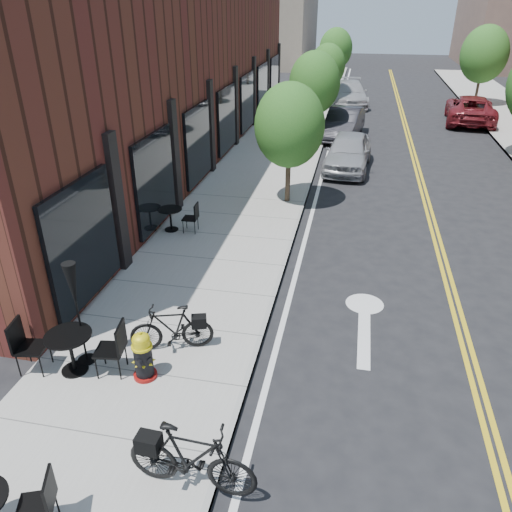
# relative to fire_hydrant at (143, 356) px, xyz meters

# --- Properties ---
(ground) EXTENTS (120.00, 120.00, 0.00)m
(ground) POSITION_rel_fire_hydrant_xyz_m (1.84, 0.09, -0.58)
(ground) COLOR black
(ground) RESTS_ON ground
(sidewalk_near) EXTENTS (4.00, 70.00, 0.12)m
(sidewalk_near) POSITION_rel_fire_hydrant_xyz_m (-0.16, 10.09, -0.52)
(sidewalk_near) COLOR #9E9B93
(sidewalk_near) RESTS_ON ground
(building_near) EXTENTS (5.00, 28.00, 7.00)m
(building_near) POSITION_rel_fire_hydrant_xyz_m (-4.66, 14.09, 2.92)
(building_near) COLOR #4C2518
(building_near) RESTS_ON ground
(bg_building_left) EXTENTS (8.00, 14.00, 10.00)m
(bg_building_left) POSITION_rel_fire_hydrant_xyz_m (-6.16, 48.09, 4.42)
(bg_building_left) COLOR #726656
(bg_building_left) RESTS_ON ground
(tree_near_a) EXTENTS (2.20, 2.20, 3.81)m
(tree_near_a) POSITION_rel_fire_hydrant_xyz_m (1.24, 9.09, 2.03)
(tree_near_a) COLOR #382B1E
(tree_near_a) RESTS_ON sidewalk_near
(tree_near_b) EXTENTS (2.30, 2.30, 3.98)m
(tree_near_b) POSITION_rel_fire_hydrant_xyz_m (1.24, 17.09, 2.14)
(tree_near_b) COLOR #382B1E
(tree_near_b) RESTS_ON sidewalk_near
(tree_near_c) EXTENTS (2.10, 2.10, 3.67)m
(tree_near_c) POSITION_rel_fire_hydrant_xyz_m (1.24, 25.09, 1.95)
(tree_near_c) COLOR #382B1E
(tree_near_c) RESTS_ON sidewalk_near
(tree_near_d) EXTENTS (2.40, 2.40, 4.11)m
(tree_near_d) POSITION_rel_fire_hydrant_xyz_m (1.24, 33.09, 2.21)
(tree_near_d) COLOR #382B1E
(tree_near_d) RESTS_ON sidewalk_near
(tree_far_c) EXTENTS (2.80, 2.80, 4.62)m
(tree_far_c) POSITION_rel_fire_hydrant_xyz_m (10.44, 28.09, 2.48)
(tree_far_c) COLOR #382B1E
(tree_far_c) RESTS_ON sidewalk_far
(fire_hydrant) EXTENTS (0.55, 0.55, 0.96)m
(fire_hydrant) POSITION_rel_fire_hydrant_xyz_m (0.00, 0.00, 0.00)
(fire_hydrant) COLOR maroon
(fire_hydrant) RESTS_ON sidewalk_near
(bicycle_left) EXTENTS (1.65, 0.90, 0.95)m
(bicycle_left) POSITION_rel_fire_hydrant_xyz_m (0.21, 0.86, 0.02)
(bicycle_left) COLOR black
(bicycle_left) RESTS_ON sidewalk_near
(bicycle_right) EXTENTS (1.86, 0.61, 1.10)m
(bicycle_right) POSITION_rel_fire_hydrant_xyz_m (1.54, -2.00, 0.10)
(bicycle_right) COLOR black
(bicycle_right) RESTS_ON sidewalk_near
(bistro_set_b) EXTENTS (1.95, 0.94, 1.03)m
(bistro_set_b) POSITION_rel_fire_hydrant_xyz_m (-1.32, -0.10, 0.06)
(bistro_set_b) COLOR black
(bistro_set_b) RESTS_ON sidewalk_near
(bistro_set_c) EXTENTS (1.59, 0.71, 0.86)m
(bistro_set_c) POSITION_rel_fire_hydrant_xyz_m (-1.73, 6.10, -0.02)
(bistro_set_c) COLOR black
(bistro_set_c) RESTS_ON sidewalk_near
(patio_umbrella) EXTENTS (0.33, 0.33, 2.06)m
(patio_umbrella) POSITION_rel_fire_hydrant_xyz_m (-1.24, 0.20, 1.02)
(patio_umbrella) COLOR black
(patio_umbrella) RESTS_ON sidewalk_near
(parked_car_a) EXTENTS (1.95, 4.26, 1.42)m
(parked_car_a) POSITION_rel_fire_hydrant_xyz_m (3.05, 13.35, 0.13)
(parked_car_a) COLOR #929399
(parked_car_a) RESTS_ON ground
(parked_car_b) EXTENTS (2.05, 4.45, 1.41)m
(parked_car_b) POSITION_rel_fire_hydrant_xyz_m (2.64, 18.33, 0.13)
(parked_car_b) COLOR black
(parked_car_b) RESTS_ON ground
(parked_car_c) EXTENTS (2.61, 5.20, 1.45)m
(parked_car_c) POSITION_rel_fire_hydrant_xyz_m (2.64, 26.77, 0.15)
(parked_car_c) COLOR #A2A2A6
(parked_car_c) RESTS_ON ground
(parked_car_far) EXTENTS (2.97, 5.48, 1.46)m
(parked_car_far) POSITION_rel_fire_hydrant_xyz_m (9.24, 23.04, 0.15)
(parked_car_far) COLOR maroon
(parked_car_far) RESTS_ON ground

